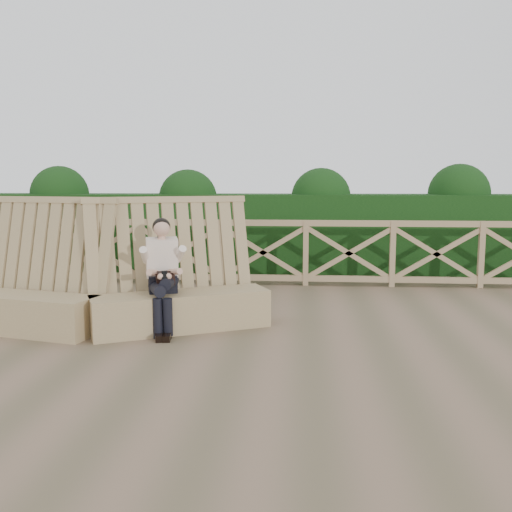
{
  "coord_description": "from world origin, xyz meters",
  "views": [
    {
      "loc": [
        0.63,
        -5.99,
        1.75
      ],
      "look_at": [
        0.13,
        0.4,
        0.9
      ],
      "focal_mm": 40.0,
      "sensor_mm": 36.0,
      "label": 1
    }
  ],
  "objects": [
    {
      "name": "hedge",
      "position": [
        0.0,
        4.7,
        0.75
      ],
      "size": [
        12.0,
        1.2,
        1.5
      ],
      "primitive_type": "cube",
      "color": "black",
      "rests_on": "ground"
    },
    {
      "name": "woman",
      "position": [
        -0.96,
        0.42,
        0.72
      ],
      "size": [
        0.47,
        0.82,
        1.32
      ],
      "rotation": [
        0.0,
        0.0,
        0.31
      ],
      "color": "black",
      "rests_on": "ground"
    },
    {
      "name": "ground",
      "position": [
        0.0,
        0.0,
        0.0
      ],
      "size": [
        60.0,
        60.0,
        0.0
      ],
      "primitive_type": "plane",
      "color": "brown",
      "rests_on": "ground"
    },
    {
      "name": "guardrail",
      "position": [
        0.0,
        3.5,
        0.55
      ],
      "size": [
        10.1,
        0.09,
        1.1
      ],
      "color": "#968057",
      "rests_on": "ground"
    },
    {
      "name": "bench",
      "position": [
        -1.75,
        0.47,
        0.4
      ],
      "size": [
        4.05,
        1.6,
        1.58
      ],
      "rotation": [
        0.0,
        0.0,
        0.09
      ],
      "color": "#977E56",
      "rests_on": "ground"
    }
  ]
}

